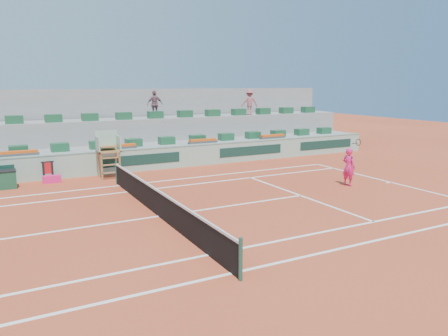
{
  "coord_description": "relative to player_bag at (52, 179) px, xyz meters",
  "views": [
    {
      "loc": [
        -5.0,
        -14.53,
        4.72
      ],
      "look_at": [
        4.0,
        2.5,
        1.0
      ],
      "focal_mm": 35.0,
      "sensor_mm": 36.0,
      "label": 1
    }
  ],
  "objects": [
    {
      "name": "tennis_net",
      "position": [
        2.73,
        -7.63,
        0.34
      ],
      "size": [
        0.1,
        11.97,
        1.1
      ],
      "color": "black",
      "rests_on": "ground"
    },
    {
      "name": "ground",
      "position": [
        2.73,
        -7.63,
        -0.18
      ],
      "size": [
        90.0,
        90.0,
        0.0
      ],
      "primitive_type": "plane",
      "color": "#A83B20",
      "rests_on": "ground"
    },
    {
      "name": "seat_row_lower",
      "position": [
        2.73,
        2.17,
        1.24
      ],
      "size": [
        32.9,
        0.6,
        0.44
      ],
      "color": "#1B5331",
      "rests_on": "seating_tier_lower"
    },
    {
      "name": "tennis_player",
      "position": [
        12.28,
        -7.15,
        0.72
      ],
      "size": [
        0.54,
        0.92,
        2.28
      ],
      "color": "#F21F75",
      "rests_on": "ground"
    },
    {
      "name": "drink_cooler_a",
      "position": [
        -1.96,
        -0.26,
        0.24
      ],
      "size": [
        0.83,
        0.72,
        0.84
      ],
      "color": "#17472D",
      "rests_on": "ground"
    },
    {
      "name": "seating_tier_lower",
      "position": [
        2.73,
        3.07,
        0.42
      ],
      "size": [
        36.0,
        4.0,
        1.2
      ],
      "primitive_type": "cube",
      "color": "#959593",
      "rests_on": "ground"
    },
    {
      "name": "flower_planters",
      "position": [
        1.23,
        1.37,
        1.15
      ],
      "size": [
        26.8,
        0.36,
        0.28
      ],
      "color": "#474747",
      "rests_on": "seating_tier_lower"
    },
    {
      "name": "spectator_right",
      "position": [
        13.55,
        3.99,
        3.3
      ],
      "size": [
        1.27,
        0.93,
        1.76
      ],
      "primitive_type": "imported",
      "rotation": [
        0.0,
        0.0,
        2.87
      ],
      "color": "#A7535A",
      "rests_on": "seating_tier_upper"
    },
    {
      "name": "towel_rack",
      "position": [
        -0.13,
        0.23,
        0.42
      ],
      "size": [
        0.59,
        0.1,
        1.03
      ],
      "color": "black",
      "rests_on": "ground"
    },
    {
      "name": "advertising_hoarding",
      "position": [
        2.76,
        0.86,
        0.45
      ],
      "size": [
        36.0,
        0.34,
        1.26
      ],
      "color": "#94BAA4",
      "rests_on": "ground"
    },
    {
      "name": "stadium_back_wall",
      "position": [
        2.73,
        6.27,
        2.02
      ],
      "size": [
        36.0,
        0.4,
        4.4
      ],
      "primitive_type": "cube",
      "color": "#959593",
      "rests_on": "ground"
    },
    {
      "name": "spectator_mid",
      "position": [
        6.82,
        4.35,
        3.27
      ],
      "size": [
        1.01,
        0.42,
        1.71
      ],
      "primitive_type": "imported",
      "rotation": [
        0.0,
        0.0,
        3.15
      ],
      "color": "#7E5461",
      "rests_on": "seating_tier_upper"
    },
    {
      "name": "seat_row_upper",
      "position": [
        2.73,
        4.07,
        2.64
      ],
      "size": [
        32.9,
        0.6,
        0.44
      ],
      "color": "#1B5331",
      "rests_on": "seating_tier_upper"
    },
    {
      "name": "player_bag",
      "position": [
        0.0,
        0.0,
        0.0
      ],
      "size": [
        0.82,
        0.36,
        0.36
      ],
      "primitive_type": "cube",
      "color": "#F21F75",
      "rests_on": "ground"
    },
    {
      "name": "court_lines",
      "position": [
        2.73,
        -7.63,
        -0.18
      ],
      "size": [
        23.89,
        11.09,
        0.01
      ],
      "color": "white",
      "rests_on": "ground"
    },
    {
      "name": "seating_tier_upper",
      "position": [
        2.73,
        4.67,
        1.12
      ],
      "size": [
        36.0,
        2.4,
        2.6
      ],
      "primitive_type": "cube",
      "color": "#959593",
      "rests_on": "ground"
    },
    {
      "name": "umpire_chair",
      "position": [
        2.73,
        -0.14,
        1.36
      ],
      "size": [
        1.1,
        0.9,
        2.4
      ],
      "color": "olive",
      "rests_on": "ground"
    }
  ]
}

